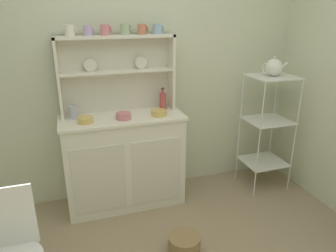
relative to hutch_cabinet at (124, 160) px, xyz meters
The scene contains 18 objects.
wall_back 0.87m from the hutch_cabinet, 48.91° to the left, with size 3.84×0.05×2.50m, color beige.
hutch_cabinet is the anchor object (origin of this frame).
hutch_shelf_unit 0.85m from the hutch_cabinet, 90.00° to the left, with size 1.03×0.18×0.69m.
bakers_rack 1.48m from the hutch_cabinet, ahead, with size 0.43×0.39×1.18m.
wire_chair 1.32m from the hutch_cabinet, 130.01° to the right, with size 0.36×0.36×0.85m.
floor_basket 0.95m from the hutch_cabinet, 70.04° to the right, with size 0.25×0.25×0.14m, color #93754C.
cup_cream_0 1.23m from the hutch_cabinet, 161.60° to the left, with size 0.09×0.08×0.09m.
cup_lilac_1 1.19m from the hutch_cabinet, 151.42° to the left, with size 0.09×0.08×0.08m.
cup_rose_2 1.17m from the hutch_cabinet, 124.29° to the left, with size 0.09×0.08×0.09m.
cup_sage_3 1.18m from the hutch_cabinet, 55.05° to the left, with size 0.10×0.08×0.09m.
cup_terracotta_4 1.19m from the hutch_cabinet, 27.59° to the left, with size 0.09×0.08×0.09m.
cup_sky_5 1.23m from the hutch_cabinet, 18.15° to the left, with size 0.10×0.08×0.09m.
bowl_mixing_large 0.56m from the hutch_cabinet, 167.15° to the right, with size 0.13×0.13×0.05m, color #DBB760.
bowl_floral_medium 0.46m from the hutch_cabinet, 90.00° to the right, with size 0.13×0.13×0.06m, color #D17A84.
bowl_cream_small 0.56m from the hutch_cabinet, 12.85° to the right, with size 0.14×0.14×0.05m, color #DBB760.
jam_bottle 0.66m from the hutch_cabinet, 11.97° to the left, with size 0.06×0.06×0.21m.
utensil_jar 0.64m from the hutch_cabinet, 169.14° to the left, with size 0.08×0.08×0.25m.
porcelain_teapot 1.66m from the hutch_cabinet, ahead, with size 0.25×0.16×0.18m.
Camera 1 is at (-0.66, -1.30, 1.78)m, focal length 33.87 mm.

